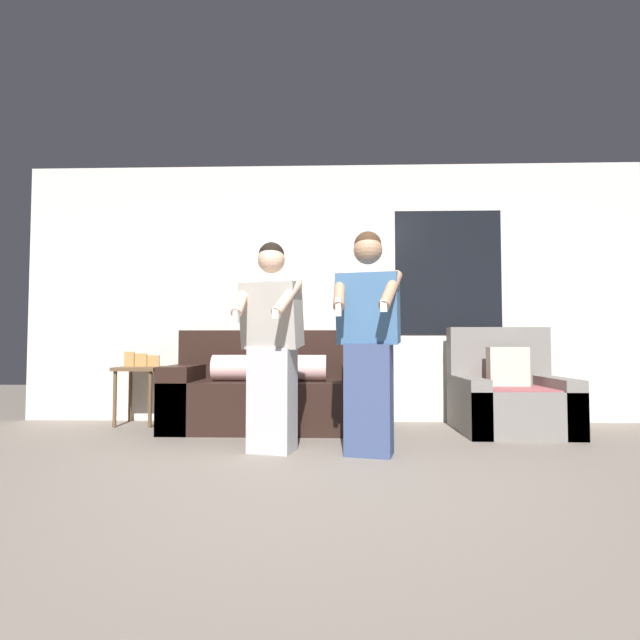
% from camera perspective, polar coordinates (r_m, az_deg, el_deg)
% --- Properties ---
extents(ground_plane, '(14.00, 14.00, 0.00)m').
position_cam_1_polar(ground_plane, '(2.71, 0.64, -20.09)').
color(ground_plane, slate).
extents(wall_back, '(6.46, 0.07, 2.70)m').
position_cam_1_polar(wall_back, '(5.27, 1.42, 3.23)').
color(wall_back, silver).
rests_on(wall_back, ground_plane).
extents(couch, '(1.92, 0.87, 0.94)m').
position_cam_1_polar(couch, '(4.84, -5.58, -8.31)').
color(couch, black).
rests_on(couch, ground_plane).
extents(armchair, '(0.96, 0.90, 0.97)m').
position_cam_1_polar(armchair, '(4.98, 20.75, -8.29)').
color(armchair, slate).
rests_on(armchair, ground_plane).
extents(side_table, '(0.43, 0.44, 0.73)m').
position_cam_1_polar(side_table, '(5.35, -19.86, -5.98)').
color(side_table, brown).
rests_on(side_table, ground_plane).
extents(person_left, '(0.50, 0.56, 1.57)m').
position_cam_1_polar(person_left, '(3.77, -5.55, -3.02)').
color(person_left, '#B2B2B7').
rests_on(person_left, ground_plane).
extents(person_right, '(0.51, 0.55, 1.64)m').
position_cam_1_polar(person_right, '(3.66, 5.56, -2.50)').
color(person_right, '#384770').
rests_on(person_right, ground_plane).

